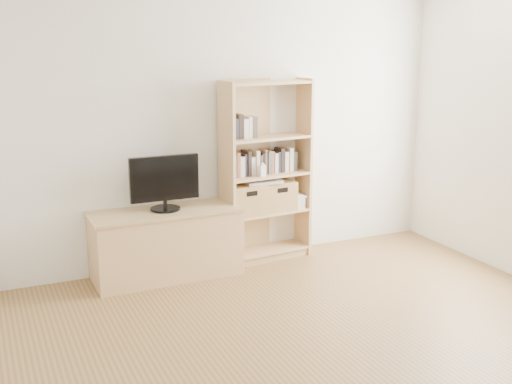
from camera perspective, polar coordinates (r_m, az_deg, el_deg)
floor at (r=4.39m, az=9.75°, el=-15.88°), size 4.50×5.00×0.01m
back_wall at (r=6.10m, az=-2.88°, el=5.70°), size 4.50×0.02×2.60m
tv_stand at (r=5.90m, az=-7.95°, el=-4.67°), size 1.34×0.52×0.61m
bookshelf at (r=6.18m, az=0.90°, el=1.84°), size 0.90×0.40×1.76m
television at (r=5.74m, az=-8.14°, el=0.79°), size 0.62×0.05×0.49m
books_row_mid at (r=6.18m, az=0.81°, el=2.71°), size 0.84×0.22×0.22m
books_row_upper at (r=6.02m, az=-0.78°, el=5.79°), size 0.38×0.16×0.20m
baby_monitor at (r=6.04m, az=0.58°, el=1.90°), size 0.06×0.04×0.11m
basket_left at (r=6.12m, az=-0.97°, el=-0.63°), size 0.37×0.31×0.29m
basket_right at (r=6.29m, az=1.76°, el=-0.28°), size 0.36×0.30×0.28m
laptop at (r=6.15m, az=0.58°, el=0.98°), size 0.37×0.27×0.03m
magazine_stack at (r=6.41m, az=3.24°, el=-0.79°), size 0.20×0.27×0.12m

